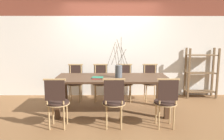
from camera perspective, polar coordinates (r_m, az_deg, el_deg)
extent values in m
plane|color=brown|center=(4.78, 0.00, -10.83)|extent=(16.00, 16.00, 0.00)
cube|color=silver|center=(5.88, -0.09, 3.54)|extent=(12.00, 0.06, 2.12)
cube|color=#422B1C|center=(4.58, 0.00, -2.10)|extent=(2.35, 1.01, 0.04)
cube|color=#422B1C|center=(4.41, -14.16, -7.90)|extent=(0.09, 0.09, 0.72)
cube|color=#422B1C|center=(4.42, 14.18, -7.85)|extent=(0.09, 0.09, 0.72)
cube|color=#422B1C|center=(5.16, -12.07, -5.36)|extent=(0.09, 0.09, 0.72)
cube|color=#422B1C|center=(5.17, 11.98, -5.32)|extent=(0.09, 0.09, 0.72)
cylinder|color=black|center=(4.00, -13.98, -8.20)|extent=(0.39, 0.39, 0.04)
cylinder|color=tan|center=(4.01, -13.96, -8.52)|extent=(0.42, 0.42, 0.01)
cylinder|color=tan|center=(4.22, -15.16, -10.70)|extent=(0.03, 0.03, 0.44)
cylinder|color=tan|center=(4.17, -11.69, -10.85)|extent=(0.03, 0.03, 0.44)
cylinder|color=tan|center=(3.99, -16.11, -11.92)|extent=(0.03, 0.03, 0.44)
cylinder|color=tan|center=(3.93, -12.43, -12.10)|extent=(0.03, 0.03, 0.44)
cylinder|color=tan|center=(3.82, -16.73, -5.45)|extent=(0.03, 0.03, 0.44)
cylinder|color=tan|center=(3.75, -12.65, -5.54)|extent=(0.03, 0.03, 0.44)
cube|color=black|center=(3.77, -14.74, -5.19)|extent=(0.34, 0.02, 0.35)
cube|color=tan|center=(3.73, -14.83, -2.45)|extent=(0.38, 0.03, 0.03)
cylinder|color=black|center=(3.89, 0.48, -8.41)|extent=(0.39, 0.39, 0.04)
cylinder|color=tan|center=(3.90, 0.48, -8.74)|extent=(0.42, 0.42, 0.01)
cylinder|color=tan|center=(4.09, -1.39, -11.04)|extent=(0.03, 0.03, 0.44)
cylinder|color=tan|center=(4.09, 2.28, -11.03)|extent=(0.03, 0.03, 0.44)
cylinder|color=tan|center=(3.85, -1.45, -12.35)|extent=(0.03, 0.03, 0.44)
cylinder|color=tan|center=(3.85, 2.46, -12.34)|extent=(0.03, 0.03, 0.44)
cylinder|color=tan|center=(3.66, -1.65, -5.66)|extent=(0.03, 0.03, 0.44)
cylinder|color=tan|center=(3.67, 2.69, -5.65)|extent=(0.03, 0.03, 0.44)
cube|color=black|center=(3.65, 0.52, -5.34)|extent=(0.34, 0.02, 0.35)
cube|color=tan|center=(3.62, 0.53, -2.51)|extent=(0.38, 0.03, 0.03)
cylinder|color=black|center=(4.01, 13.71, -8.15)|extent=(0.39, 0.39, 0.04)
cylinder|color=tan|center=(4.01, 13.69, -8.47)|extent=(0.42, 0.42, 0.01)
cylinder|color=tan|center=(4.17, 11.41, -10.81)|extent=(0.03, 0.03, 0.44)
cylinder|color=tan|center=(4.23, 14.87, -10.65)|extent=(0.03, 0.03, 0.44)
cylinder|color=tan|center=(3.94, 12.18, -12.06)|extent=(0.03, 0.03, 0.44)
cylinder|color=tan|center=(4.00, 15.85, -11.86)|extent=(0.03, 0.03, 0.44)
cylinder|color=tan|center=(3.76, 12.40, -5.51)|extent=(0.03, 0.03, 0.44)
cylinder|color=tan|center=(3.83, 16.46, -5.40)|extent=(0.03, 0.03, 0.44)
cube|color=black|center=(3.78, 14.48, -5.15)|extent=(0.34, 0.02, 0.35)
cube|color=tan|center=(3.74, 14.58, -2.41)|extent=(0.38, 0.03, 0.03)
cylinder|color=black|center=(5.47, -9.67, -3.41)|extent=(0.39, 0.39, 0.04)
cylinder|color=tan|center=(5.48, -9.67, -3.65)|extent=(0.42, 0.42, 0.01)
cylinder|color=tan|center=(5.39, -8.47, -6.18)|extent=(0.03, 0.03, 0.44)
cylinder|color=tan|center=(5.43, -11.17, -6.13)|extent=(0.03, 0.03, 0.44)
cylinder|color=tan|center=(5.63, -8.11, -5.50)|extent=(0.03, 0.03, 0.44)
cylinder|color=tan|center=(5.67, -10.69, -5.46)|extent=(0.03, 0.03, 0.44)
cylinder|color=tan|center=(5.57, -8.06, -0.67)|extent=(0.03, 0.03, 0.44)
cylinder|color=tan|center=(5.61, -10.86, -0.67)|extent=(0.03, 0.03, 0.44)
cube|color=black|center=(5.59, -9.46, -0.44)|extent=(0.34, 0.02, 0.35)
cube|color=tan|center=(5.56, -9.52, 1.42)|extent=(0.38, 0.03, 0.03)
cylinder|color=black|center=(5.41, -3.05, -3.45)|extent=(0.39, 0.39, 0.04)
cylinder|color=tan|center=(5.41, -3.04, -3.69)|extent=(0.42, 0.42, 0.01)
cylinder|color=tan|center=(5.33, -1.70, -6.23)|extent=(0.03, 0.03, 0.44)
cylinder|color=tan|center=(5.35, -4.47, -6.22)|extent=(0.03, 0.03, 0.44)
cylinder|color=tan|center=(5.58, -1.64, -5.54)|extent=(0.03, 0.03, 0.44)
cylinder|color=tan|center=(5.59, -4.28, -5.53)|extent=(0.03, 0.03, 0.44)
cylinder|color=tan|center=(5.52, -1.55, -0.67)|extent=(0.03, 0.03, 0.44)
cylinder|color=tan|center=(5.53, -4.42, -0.67)|extent=(0.03, 0.03, 0.44)
cube|color=black|center=(5.53, -2.99, -0.43)|extent=(0.34, 0.02, 0.35)
cube|color=tan|center=(5.49, -3.00, 1.44)|extent=(0.38, 0.03, 0.03)
cylinder|color=black|center=(5.41, 3.41, -3.44)|extent=(0.39, 0.39, 0.04)
cylinder|color=tan|center=(5.42, 3.41, -3.68)|extent=(0.42, 0.42, 0.01)
cylinder|color=tan|center=(5.35, 4.86, -6.20)|extent=(0.03, 0.03, 0.44)
cylinder|color=tan|center=(5.34, 2.10, -6.22)|extent=(0.03, 0.03, 0.44)
cylinder|color=tan|center=(5.60, 4.62, -5.51)|extent=(0.03, 0.03, 0.44)
cylinder|color=tan|center=(5.58, 1.99, -5.53)|extent=(0.03, 0.03, 0.44)
cylinder|color=tan|center=(5.54, 4.75, -0.66)|extent=(0.03, 0.03, 0.44)
cylinder|color=tan|center=(5.52, 1.89, -0.66)|extent=(0.03, 0.03, 0.44)
cube|color=black|center=(5.53, 3.32, -0.43)|extent=(0.34, 0.02, 0.35)
cube|color=tan|center=(5.50, 3.34, 1.44)|extent=(0.38, 0.03, 0.03)
cylinder|color=black|center=(5.49, 10.09, -3.38)|extent=(0.39, 0.39, 0.04)
cylinder|color=tan|center=(5.50, 10.09, -3.62)|extent=(0.42, 0.42, 0.01)
cylinder|color=tan|center=(5.45, 11.60, -6.09)|extent=(0.03, 0.03, 0.44)
cylinder|color=tan|center=(5.40, 8.92, -6.14)|extent=(0.03, 0.03, 0.44)
cylinder|color=tan|center=(5.69, 11.07, -5.42)|extent=(0.03, 0.03, 0.44)
cylinder|color=tan|center=(5.65, 8.51, -5.46)|extent=(0.03, 0.03, 0.44)
cylinder|color=tan|center=(5.63, 11.23, -0.64)|extent=(0.03, 0.03, 0.44)
cylinder|color=tan|center=(5.59, 8.46, -0.65)|extent=(0.03, 0.03, 0.44)
cube|color=black|center=(5.61, 9.85, -0.42)|extent=(0.34, 0.02, 0.35)
cube|color=tan|center=(5.58, 9.91, 1.43)|extent=(0.38, 0.03, 0.03)
cylinder|color=#4C5156|center=(4.53, 1.75, -0.32)|extent=(0.15, 0.15, 0.26)
cylinder|color=#473828|center=(4.42, 3.23, 3.63)|extent=(0.15, 0.23, 0.39)
cylinder|color=#473828|center=(4.56, 0.88, 4.19)|extent=(0.17, 0.15, 0.44)
cylinder|color=#473828|center=(4.48, 2.40, 4.94)|extent=(0.01, 0.11, 0.58)
cylinder|color=#473828|center=(4.40, 2.32, 4.57)|extent=(0.17, 0.09, 0.53)
cylinder|color=#473828|center=(4.45, 1.50, 3.97)|extent=(0.07, 0.06, 0.43)
cylinder|color=#473828|center=(4.45, 0.87, 3.67)|extent=(0.07, 0.15, 0.38)
cylinder|color=#473828|center=(4.56, -0.10, 4.38)|extent=(0.18, 0.30, 0.48)
cylinder|color=#473828|center=(4.57, 2.60, 3.47)|extent=(0.17, 0.15, 0.33)
cube|color=maroon|center=(4.44, -3.90, -2.13)|extent=(0.21, 0.21, 0.01)
cube|color=#1E6B4C|center=(4.44, -3.80, -1.94)|extent=(0.24, 0.20, 0.01)
cube|color=brown|center=(5.92, 19.46, -0.94)|extent=(0.04, 0.04, 1.30)
cube|color=brown|center=(6.21, 25.90, -0.89)|extent=(0.04, 0.04, 1.30)
cube|color=brown|center=(6.17, 18.60, -0.50)|extent=(0.04, 0.04, 1.30)
cube|color=brown|center=(6.45, 24.83, -0.47)|extent=(0.04, 0.04, 1.30)
cube|color=brown|center=(6.28, 21.99, -5.16)|extent=(0.74, 0.28, 0.02)
cube|color=brown|center=(6.18, 22.26, -0.70)|extent=(0.74, 0.28, 0.02)
cube|color=brown|center=(6.12, 22.52, 3.63)|extent=(0.74, 0.28, 0.02)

